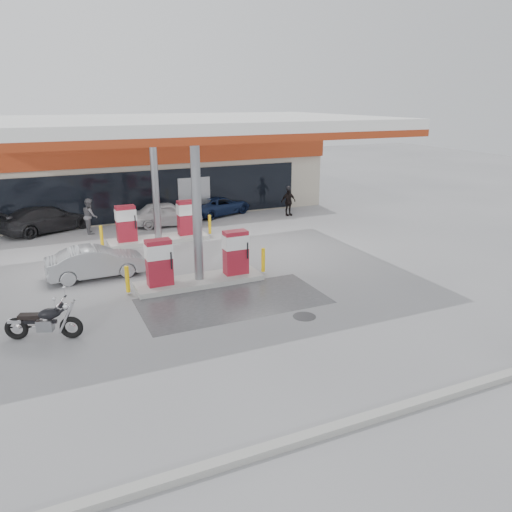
# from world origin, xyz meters

# --- Properties ---
(ground) EXTENTS (90.00, 90.00, 0.00)m
(ground) POSITION_xyz_m (0.00, 0.00, 0.00)
(ground) COLOR gray
(ground) RESTS_ON ground
(wet_patch) EXTENTS (6.00, 3.00, 0.00)m
(wet_patch) POSITION_xyz_m (0.50, 0.00, 0.00)
(wet_patch) COLOR #4C4C4F
(wet_patch) RESTS_ON ground
(drain_cover) EXTENTS (0.70, 0.70, 0.01)m
(drain_cover) POSITION_xyz_m (2.00, -2.00, 0.00)
(drain_cover) COLOR #38383A
(drain_cover) RESTS_ON ground
(kerb) EXTENTS (28.00, 0.25, 0.15)m
(kerb) POSITION_xyz_m (0.00, -7.00, 0.07)
(kerb) COLOR gray
(kerb) RESTS_ON ground
(store_building) EXTENTS (22.00, 8.22, 4.00)m
(store_building) POSITION_xyz_m (0.01, 15.94, 2.01)
(store_building) COLOR #BDB69F
(store_building) RESTS_ON ground
(canopy) EXTENTS (16.00, 10.02, 5.51)m
(canopy) POSITION_xyz_m (0.00, 5.00, 5.27)
(canopy) COLOR silver
(canopy) RESTS_ON ground
(pump_island_near) EXTENTS (5.14, 1.30, 1.78)m
(pump_island_near) POSITION_xyz_m (0.00, 2.00, 0.71)
(pump_island_near) COLOR #9E9E99
(pump_island_near) RESTS_ON ground
(pump_island_far) EXTENTS (5.14, 1.30, 1.78)m
(pump_island_far) POSITION_xyz_m (0.00, 8.00, 0.71)
(pump_island_far) COLOR #9E9E99
(pump_island_far) RESTS_ON ground
(parked_motorcycle) EXTENTS (2.02, 1.11, 1.08)m
(parked_motorcycle) POSITION_xyz_m (-5.16, -0.33, 0.48)
(parked_motorcycle) COLOR black
(parked_motorcycle) RESTS_ON ground
(sedan_white) EXTENTS (3.82, 1.98, 1.24)m
(sedan_white) POSITION_xyz_m (1.13, 10.72, 0.62)
(sedan_white) COLOR silver
(sedan_white) RESTS_ON ground
(attendant) EXTENTS (0.65, 0.84, 1.71)m
(attendant) POSITION_xyz_m (-2.62, 10.80, 0.86)
(attendant) COLOR #5A595E
(attendant) RESTS_ON ground
(hatchback_silver) EXTENTS (3.52, 1.29, 1.15)m
(hatchback_silver) POSITION_xyz_m (-3.21, 4.20, 0.58)
(hatchback_silver) COLOR #94979B
(hatchback_silver) RESTS_ON ground
(parked_car_left) EXTENTS (4.81, 3.43, 1.29)m
(parked_car_left) POSITION_xyz_m (-4.50, 12.00, 0.65)
(parked_car_left) COLOR black
(parked_car_left) RESTS_ON ground
(parked_car_right) EXTENTS (4.08, 2.86, 1.03)m
(parked_car_right) POSITION_xyz_m (4.50, 12.00, 0.52)
(parked_car_right) COLOR #132041
(parked_car_right) RESTS_ON ground
(biker_walking) EXTENTS (0.95, 0.46, 1.57)m
(biker_walking) POSITION_xyz_m (7.90, 10.20, 0.78)
(biker_walking) COLOR black
(biker_walking) RESTS_ON ground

